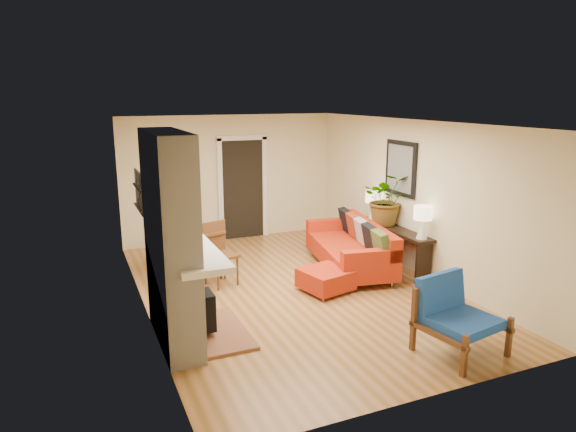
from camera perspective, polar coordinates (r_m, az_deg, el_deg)
name	(u,v)px	position (r m, az deg, el deg)	size (l,w,h in m)	color
room_shell	(268,183)	(10.43, -2.23, 3.63)	(6.50, 6.50, 6.50)	#B77846
fireplace	(174,245)	(6.31, -12.52, -3.18)	(1.09, 1.68, 2.60)	white
sofa	(354,247)	(9.11, 7.32, -3.40)	(1.36, 2.40, 0.89)	silver
ottoman	(326,279)	(8.07, 4.20, -6.97)	(0.83, 0.83, 0.35)	silver
blue_chair	(454,311)	(6.51, 17.93, -10.05)	(1.00, 0.98, 0.90)	brown
dining_table	(193,237)	(8.78, -10.49, -2.30)	(1.18, 1.92, 1.01)	brown
console_table	(394,236)	(9.22, 11.69, -2.17)	(0.34, 1.85, 0.72)	black
lamp_near	(423,218)	(8.51, 14.74, -0.26)	(0.30, 0.30, 0.54)	white
lamp_far	(373,201)	(9.67, 9.46, 1.62)	(0.30, 0.30, 0.54)	white
houseplant	(387,199)	(9.27, 10.95, 1.89)	(0.85, 0.74, 0.95)	#1E5919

